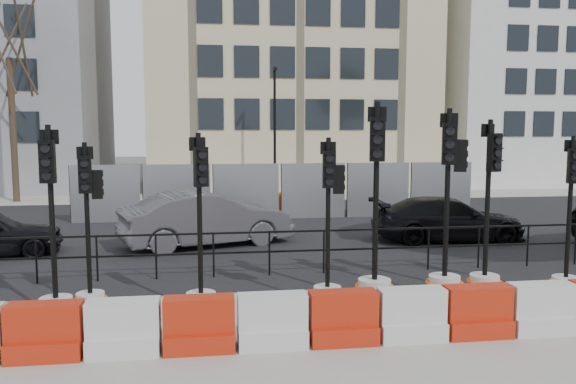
{
  "coord_description": "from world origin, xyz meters",
  "views": [
    {
      "loc": [
        -2.43,
        -10.65,
        3.15
      ],
      "look_at": [
        -0.54,
        3.0,
        1.64
      ],
      "focal_mm": 35.0,
      "sensor_mm": 36.0,
      "label": 1
    }
  ],
  "objects": [
    {
      "name": "traffic_signal_a",
      "position": [
        -5.02,
        -1.16,
        0.67
      ],
      "size": [
        0.64,
        0.64,
        3.25
      ],
      "rotation": [
        0.0,
        0.0,
        0.01
      ],
      "color": "silver",
      "rests_on": "ground"
    },
    {
      "name": "traffic_signal_b",
      "position": [
        -4.52,
        -0.82,
        0.7
      ],
      "size": [
        0.58,
        0.58,
        2.96
      ],
      "rotation": [
        0.0,
        0.0,
        0.14
      ],
      "color": "silver",
      "rests_on": "ground"
    },
    {
      "name": "sidewalk_far",
      "position": [
        0.0,
        16.0,
        0.01
      ],
      "size": [
        40.0,
        4.0,
        0.02
      ],
      "primitive_type": "cube",
      "color": "gray",
      "rests_on": "ground"
    },
    {
      "name": "traffic_signal_d",
      "position": [
        -0.38,
        -1.03,
        0.72
      ],
      "size": [
        0.6,
        0.6,
        3.03
      ],
      "rotation": [
        0.0,
        0.0,
        -0.09
      ],
      "color": "silver",
      "rests_on": "ground"
    },
    {
      "name": "traffic_signal_g",
      "position": [
        2.74,
        -0.8,
        0.69
      ],
      "size": [
        0.66,
        0.66,
        3.36
      ],
      "rotation": [
        0.0,
        0.0,
        0.29
      ],
      "color": "silver",
      "rests_on": "ground"
    },
    {
      "name": "kerb_railing",
      "position": [
        0.0,
        1.2,
        0.69
      ],
      "size": [
        18.0,
        0.04,
        1.0
      ],
      "color": "black",
      "rests_on": "ground"
    },
    {
      "name": "sidewalk_near",
      "position": [
        0.0,
        -3.0,
        0.01
      ],
      "size": [
        40.0,
        6.0,
        0.02
      ],
      "primitive_type": "cube",
      "color": "gray",
      "rests_on": "ground"
    },
    {
      "name": "traffic_signal_h",
      "position": [
        4.28,
        -1.0,
        0.63
      ],
      "size": [
        0.6,
        0.6,
        3.05
      ],
      "rotation": [
        0.0,
        0.0,
        -0.29
      ],
      "color": "silver",
      "rests_on": "ground"
    },
    {
      "name": "heras_fencing",
      "position": [
        -0.49,
        9.71,
        0.71
      ],
      "size": [
        14.33,
        1.72,
        2.0
      ],
      "color": "#909398",
      "rests_on": "ground"
    },
    {
      "name": "traffic_signal_e",
      "position": [
        0.51,
        -0.94,
        0.76
      ],
      "size": [
        0.72,
        0.72,
        3.67
      ],
      "rotation": [
        0.0,
        0.0,
        -0.24
      ],
      "color": "silver",
      "rests_on": "ground"
    },
    {
      "name": "barrier_row",
      "position": [
        0.0,
        -2.8,
        0.37
      ],
      "size": [
        14.65,
        0.5,
        0.8
      ],
      "color": "#B21A0E",
      "rests_on": "ground"
    },
    {
      "name": "building_cream",
      "position": [
        2.0,
        21.99,
        9.0
      ],
      "size": [
        15.0,
        10.06,
        18.0
      ],
      "color": "#C1BA8D",
      "rests_on": "ground"
    },
    {
      "name": "building_white",
      "position": [
        17.0,
        21.99,
        8.0
      ],
      "size": [
        12.0,
        9.06,
        16.0
      ],
      "color": "silver",
      "rests_on": "ground"
    },
    {
      "name": "lamp_post_far",
      "position": [
        0.5,
        14.98,
        3.22
      ],
      "size": [
        0.12,
        0.56,
        6.0
      ],
      "color": "black",
      "rests_on": "ground"
    },
    {
      "name": "traffic_signal_f",
      "position": [
        1.92,
        -0.83,
        0.85
      ],
      "size": [
        0.7,
        0.7,
        3.56
      ],
      "rotation": [
        0.0,
        0.0,
        -0.32
      ],
      "color": "silver",
      "rests_on": "ground"
    },
    {
      "name": "car_b",
      "position": [
        -2.56,
        4.63,
        0.76
      ],
      "size": [
        4.47,
        5.6,
        1.52
      ],
      "primitive_type": "imported",
      "rotation": [
        0.0,
        0.0,
        1.91
      ],
      "color": "#49494E",
      "rests_on": "ground"
    },
    {
      "name": "ground",
      "position": [
        0.0,
        0.0,
        0.0
      ],
      "size": [
        120.0,
        120.0,
        0.0
      ],
      "primitive_type": "plane",
      "color": "#51514C",
      "rests_on": "ground"
    },
    {
      "name": "road",
      "position": [
        0.0,
        7.0,
        0.01
      ],
      "size": [
        40.0,
        14.0,
        0.03
      ],
      "primitive_type": "cube",
      "color": "black",
      "rests_on": "ground"
    },
    {
      "name": "tree_bare_far",
      "position": [
        -11.0,
        15.5,
        6.65
      ],
      "size": [
        2.0,
        2.0,
        9.0
      ],
      "color": "#473828",
      "rests_on": "ground"
    },
    {
      "name": "car_c",
      "position": [
        4.28,
        4.45,
        0.63
      ],
      "size": [
        2.3,
        4.55,
        1.26
      ],
      "primitive_type": "imported",
      "rotation": [
        0.0,
        0.0,
        1.51
      ],
      "color": "black",
      "rests_on": "ground"
    },
    {
      "name": "traffic_signal_c",
      "position": [
        -2.63,
        -1.14,
        0.64
      ],
      "size": [
        0.61,
        0.61,
        3.12
      ],
      "rotation": [
        0.0,
        0.0,
        0.34
      ],
      "color": "silver",
      "rests_on": "ground"
    }
  ]
}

